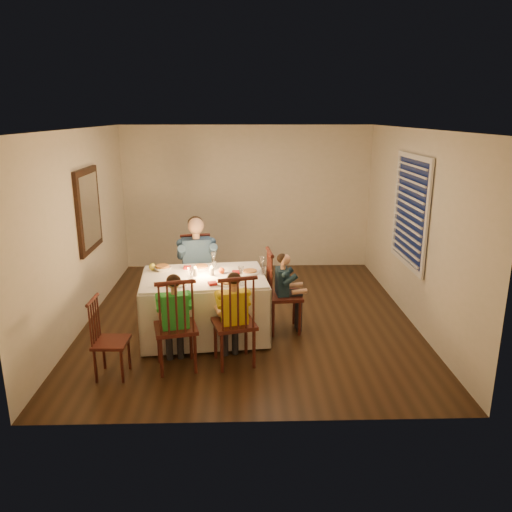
{
  "coord_description": "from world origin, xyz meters",
  "views": [
    {
      "loc": [
        -0.09,
        -6.57,
        2.79
      ],
      "look_at": [
        0.1,
        0.15,
        0.86
      ],
      "focal_mm": 35.0,
      "sensor_mm": 36.0,
      "label": 1
    }
  ],
  "objects_px": {
    "dining_table": "(204,293)",
    "adult": "(199,310)",
    "chair_adult": "(199,310)",
    "chair_near_left": "(178,368)",
    "chair_extra": "(114,375)",
    "child_green": "(178,368)",
    "child_teal": "(284,330)",
    "chair_near_right": "(235,363)",
    "serving_bowl": "(162,269)",
    "child_yellow": "(235,363)",
    "chair_end": "(284,330)"
  },
  "relations": [
    {
      "from": "chair_near_right",
      "to": "serving_bowl",
      "type": "bearing_deg",
      "value": -61.2
    },
    {
      "from": "adult",
      "to": "child_yellow",
      "type": "height_order",
      "value": "adult"
    },
    {
      "from": "chair_extra",
      "to": "child_yellow",
      "type": "height_order",
      "value": "child_yellow"
    },
    {
      "from": "child_yellow",
      "to": "child_teal",
      "type": "bearing_deg",
      "value": -140.36
    },
    {
      "from": "dining_table",
      "to": "serving_bowl",
      "type": "distance_m",
      "value": 0.65
    },
    {
      "from": "dining_table",
      "to": "chair_near_right",
      "type": "relative_size",
      "value": 1.51
    },
    {
      "from": "dining_table",
      "to": "child_yellow",
      "type": "distance_m",
      "value": 1.04
    },
    {
      "from": "chair_adult",
      "to": "chair_end",
      "type": "xyz_separation_m",
      "value": [
        1.2,
        -0.73,
        0.0
      ]
    },
    {
      "from": "dining_table",
      "to": "child_teal",
      "type": "relative_size",
      "value": 1.58
    },
    {
      "from": "chair_adult",
      "to": "chair_near_left",
      "type": "height_order",
      "value": "same"
    },
    {
      "from": "chair_adult",
      "to": "chair_near_right",
      "type": "distance_m",
      "value": 1.71
    },
    {
      "from": "chair_near_left",
      "to": "serving_bowl",
      "type": "xyz_separation_m",
      "value": [
        -0.29,
        1.09,
        0.84
      ]
    },
    {
      "from": "dining_table",
      "to": "child_green",
      "type": "xyz_separation_m",
      "value": [
        -0.26,
        -0.86,
        -0.58
      ]
    },
    {
      "from": "chair_adult",
      "to": "child_green",
      "type": "distance_m",
      "value": 1.72
    },
    {
      "from": "chair_near_left",
      "to": "dining_table",
      "type": "bearing_deg",
      "value": -119.65
    },
    {
      "from": "dining_table",
      "to": "serving_bowl",
      "type": "relative_size",
      "value": 7.55
    },
    {
      "from": "chair_extra",
      "to": "adult",
      "type": "bearing_deg",
      "value": -20.67
    },
    {
      "from": "child_green",
      "to": "chair_end",
      "type": "bearing_deg",
      "value": -155.72
    },
    {
      "from": "chair_end",
      "to": "serving_bowl",
      "type": "height_order",
      "value": "serving_bowl"
    },
    {
      "from": "chair_near_left",
      "to": "chair_near_right",
      "type": "height_order",
      "value": "same"
    },
    {
      "from": "chair_extra",
      "to": "child_green",
      "type": "xyz_separation_m",
      "value": [
        0.68,
        0.16,
        0.0
      ]
    },
    {
      "from": "chair_near_right",
      "to": "adult",
      "type": "height_order",
      "value": "adult"
    },
    {
      "from": "child_green",
      "to": "chair_adult",
      "type": "bearing_deg",
      "value": -106.46
    },
    {
      "from": "dining_table",
      "to": "chair_end",
      "type": "height_order",
      "value": "dining_table"
    },
    {
      "from": "chair_extra",
      "to": "child_teal",
      "type": "xyz_separation_m",
      "value": [
        1.98,
        1.15,
        0.0
      ]
    },
    {
      "from": "chair_near_right",
      "to": "serving_bowl",
      "type": "relative_size",
      "value": 5.0
    },
    {
      "from": "chair_near_right",
      "to": "child_yellow",
      "type": "relative_size",
      "value": 1.0
    },
    {
      "from": "chair_end",
      "to": "adult",
      "type": "height_order",
      "value": "adult"
    },
    {
      "from": "chair_adult",
      "to": "chair_near_left",
      "type": "distance_m",
      "value": 1.72
    },
    {
      "from": "chair_end",
      "to": "child_yellow",
      "type": "relative_size",
      "value": 1.0
    },
    {
      "from": "child_yellow",
      "to": "serving_bowl",
      "type": "height_order",
      "value": "serving_bowl"
    },
    {
      "from": "chair_end",
      "to": "serving_bowl",
      "type": "bearing_deg",
      "value": 80.77
    },
    {
      "from": "dining_table",
      "to": "child_yellow",
      "type": "bearing_deg",
      "value": -69.2
    },
    {
      "from": "chair_adult",
      "to": "child_green",
      "type": "relative_size",
      "value": 0.99
    },
    {
      "from": "chair_near_left",
      "to": "chair_extra",
      "type": "bearing_deg",
      "value": -0.36
    },
    {
      "from": "chair_near_right",
      "to": "chair_end",
      "type": "xyz_separation_m",
      "value": [
        0.64,
        0.89,
        0.0
      ]
    },
    {
      "from": "chair_near_right",
      "to": "child_green",
      "type": "height_order",
      "value": "child_green"
    },
    {
      "from": "dining_table",
      "to": "chair_end",
      "type": "relative_size",
      "value": 1.51
    },
    {
      "from": "child_green",
      "to": "child_yellow",
      "type": "height_order",
      "value": "child_green"
    },
    {
      "from": "child_yellow",
      "to": "chair_near_right",
      "type": "bearing_deg",
      "value": 180.0
    },
    {
      "from": "chair_near_left",
      "to": "serving_bowl",
      "type": "height_order",
      "value": "serving_bowl"
    },
    {
      "from": "child_teal",
      "to": "serving_bowl",
      "type": "relative_size",
      "value": 4.77
    },
    {
      "from": "chair_adult",
      "to": "chair_near_right",
      "type": "height_order",
      "value": "same"
    },
    {
      "from": "chair_near_right",
      "to": "adult",
      "type": "relative_size",
      "value": 0.8
    },
    {
      "from": "dining_table",
      "to": "child_teal",
      "type": "distance_m",
      "value": 1.2
    },
    {
      "from": "dining_table",
      "to": "adult",
      "type": "bearing_deg",
      "value": 94.1
    },
    {
      "from": "dining_table",
      "to": "child_green",
      "type": "bearing_deg",
      "value": -112.78
    },
    {
      "from": "child_green",
      "to": "serving_bowl",
      "type": "xyz_separation_m",
      "value": [
        -0.29,
        1.09,
        0.84
      ]
    },
    {
      "from": "chair_near_left",
      "to": "child_green",
      "type": "bearing_deg",
      "value": 180.0
    },
    {
      "from": "chair_near_left",
      "to": "adult",
      "type": "distance_m",
      "value": 1.72
    }
  ]
}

